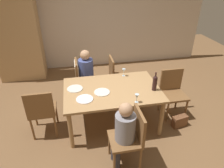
{
  "coord_description": "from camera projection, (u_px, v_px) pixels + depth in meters",
  "views": [
    {
      "loc": [
        -0.59,
        -2.99,
        2.61
      ],
      "look_at": [
        0.0,
        0.0,
        0.84
      ],
      "focal_mm": 32.81,
      "sensor_mm": 36.0,
      "label": 1
    }
  ],
  "objects": [
    {
      "name": "ground_plane",
      "position": [
        112.0,
        122.0,
        3.95
      ],
      "size": [
        10.0,
        10.0,
        0.0
      ],
      "primitive_type": "plane",
      "color": "brown"
    },
    {
      "name": "chair_far_right",
      "position": [
        117.0,
        74.0,
        4.52
      ],
      "size": [
        0.44,
        0.44,
        0.92
      ],
      "rotation": [
        0.0,
        0.0,
        -1.57
      ],
      "color": "brown",
      "rests_on": "ground_plane"
    },
    {
      "name": "wine_glass_centre",
      "position": [
        137.0,
        97.0,
        3.17
      ],
      "size": [
        0.07,
        0.07,
        0.15
      ],
      "color": "silver",
      "rests_on": "dining_table"
    },
    {
      "name": "chair_near",
      "position": [
        131.0,
        135.0,
        2.9
      ],
      "size": [
        0.44,
        0.44,
        0.92
      ],
      "rotation": [
        0.0,
        0.0,
        1.57
      ],
      "color": "brown",
      "rests_on": "ground_plane"
    },
    {
      "name": "person_man_bearded",
      "position": [
        87.0,
        72.0,
        4.35
      ],
      "size": [
        0.36,
        0.31,
        1.14
      ],
      "rotation": [
        0.0,
        0.0,
        -1.57
      ],
      "color": "#33333D",
      "rests_on": "ground_plane"
    },
    {
      "name": "wine_glass_near_left",
      "position": [
        124.0,
        71.0,
        3.95
      ],
      "size": [
        0.07,
        0.07,
        0.15
      ],
      "color": "silver",
      "rests_on": "dining_table"
    },
    {
      "name": "person_woman_host",
      "position": [
        123.0,
        131.0,
        2.83
      ],
      "size": [
        0.33,
        0.28,
        1.08
      ],
      "rotation": [
        0.0,
        0.0,
        1.57
      ],
      "color": "#33333D",
      "rests_on": "ground_plane"
    },
    {
      "name": "chair_far_left",
      "position": [
        81.0,
        75.0,
        4.36
      ],
      "size": [
        0.45,
        0.44,
        0.92
      ],
      "rotation": [
        0.0,
        0.0,
        -1.57
      ],
      "color": "brown",
      "rests_on": "ground_plane"
    },
    {
      "name": "dining_table",
      "position": [
        112.0,
        93.0,
        3.61
      ],
      "size": [
        1.66,
        1.12,
        0.74
      ],
      "color": "#A87F51",
      "rests_on": "ground_plane"
    },
    {
      "name": "chair_right_end",
      "position": [
        173.0,
        90.0,
        3.96
      ],
      "size": [
        0.44,
        0.44,
        0.92
      ],
      "rotation": [
        0.0,
        0.0,
        3.14
      ],
      "color": "brown",
      "rests_on": "ground_plane"
    },
    {
      "name": "rear_room_partition",
      "position": [
        93.0,
        19.0,
        5.61
      ],
      "size": [
        6.4,
        0.12,
        2.7
      ],
      "primitive_type": "cube",
      "color": "beige",
      "rests_on": "ground_plane"
    },
    {
      "name": "dinner_plate_host",
      "position": [
        85.0,
        99.0,
        3.29
      ],
      "size": [
        0.28,
        0.28,
        0.01
      ],
      "primitive_type": "cylinder",
      "color": "white",
      "rests_on": "dining_table"
    },
    {
      "name": "dinner_plate_guest_right",
      "position": [
        75.0,
        89.0,
        3.57
      ],
      "size": [
        0.27,
        0.27,
        0.01
      ],
      "primitive_type": "cylinder",
      "color": "silver",
      "rests_on": "dining_table"
    },
    {
      "name": "dinner_plate_guest_left",
      "position": [
        102.0,
        92.0,
        3.47
      ],
      "size": [
        0.27,
        0.27,
        0.01
      ],
      "primitive_type": "cylinder",
      "color": "silver",
      "rests_on": "dining_table"
    },
    {
      "name": "wine_bottle_tall_green",
      "position": [
        155.0,
        83.0,
        3.47
      ],
      "size": [
        0.08,
        0.08,
        0.34
      ],
      "color": "black",
      "rests_on": "dining_table"
    },
    {
      "name": "chair_left_end",
      "position": [
        42.0,
        110.0,
        3.4
      ],
      "size": [
        0.44,
        0.44,
        0.92
      ],
      "color": "brown",
      "rests_on": "ground_plane"
    },
    {
      "name": "armoire_cabinet",
      "position": [
        17.0,
        37.0,
        5.03
      ],
      "size": [
        1.18,
        0.62,
        2.18
      ],
      "color": "tan",
      "rests_on": "ground_plane"
    },
    {
      "name": "handbag",
      "position": [
        180.0,
        121.0,
        3.8
      ],
      "size": [
        0.3,
        0.17,
        0.22
      ],
      "primitive_type": "cube",
      "rotation": [
        0.0,
        0.0,
        3.33
      ],
      "color": "brown",
      "rests_on": "ground_plane"
    }
  ]
}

